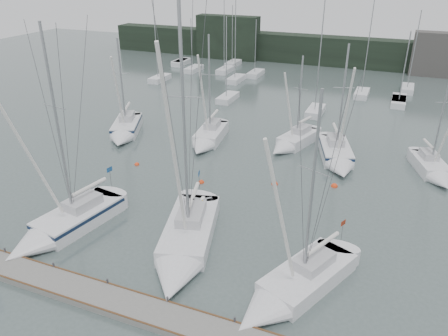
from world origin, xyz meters
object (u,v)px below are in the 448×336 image
(sailboat_mid_e, at_px, (434,171))
(sailboat_mid_c, at_px, (292,143))
(buoy_d, at_px, (334,186))
(sailboat_mid_a, at_px, (125,131))
(buoy_c, at_px, (137,165))
(sailboat_mid_b, at_px, (207,139))
(buoy_a, at_px, (201,183))
(sailboat_near_left, at_px, (59,228))
(sailboat_near_center, at_px, (183,250))
(buoy_b, at_px, (275,184))
(sailboat_mid_d, at_px, (338,157))
(sailboat_near_right, at_px, (287,292))

(sailboat_mid_e, bearing_deg, sailboat_mid_c, 153.30)
(sailboat_mid_c, relative_size, buoy_d, 17.10)
(sailboat_mid_a, distance_m, buoy_c, 7.90)
(sailboat_mid_b, xyz_separation_m, buoy_a, (3.11, -8.18, -0.57))
(sailboat_near_left, height_order, buoy_c, sailboat_near_left)
(sailboat_near_center, bearing_deg, sailboat_near_left, 171.13)
(sailboat_mid_b, relative_size, buoy_a, 23.28)
(sailboat_mid_c, distance_m, buoy_b, 8.62)
(sailboat_mid_e, bearing_deg, buoy_c, 177.64)
(sailboat_mid_a, height_order, buoy_c, sailboat_mid_a)
(sailboat_near_left, relative_size, buoy_a, 30.17)
(sailboat_near_left, xyz_separation_m, buoy_c, (-1.36, 12.03, -0.61))
(sailboat_near_center, bearing_deg, sailboat_mid_e, 35.38)
(sailboat_mid_d, xyz_separation_m, buoy_c, (-17.49, -7.54, -0.61))
(sailboat_mid_b, height_order, buoy_b, sailboat_mid_b)
(sailboat_mid_a, height_order, buoy_b, sailboat_mid_a)
(sailboat_near_right, bearing_deg, buoy_a, 157.06)
(sailboat_near_right, height_order, sailboat_mid_a, sailboat_near_right)
(buoy_a, bearing_deg, sailboat_mid_c, 63.59)
(sailboat_mid_c, relative_size, sailboat_mid_e, 0.91)
(sailboat_mid_b, distance_m, sailboat_mid_d, 13.42)
(sailboat_near_left, relative_size, buoy_c, 32.71)
(sailboat_near_left, distance_m, sailboat_mid_d, 25.36)
(sailboat_near_right, bearing_deg, buoy_c, 169.18)
(sailboat_near_right, bearing_deg, sailboat_mid_e, 91.79)
(sailboat_near_left, bearing_deg, sailboat_mid_c, 72.89)
(sailboat_near_left, height_order, sailboat_mid_b, sailboat_near_left)
(buoy_b, bearing_deg, sailboat_near_left, -132.07)
(sailboat_mid_b, distance_m, buoy_a, 8.77)
(buoy_c, bearing_deg, sailboat_near_center, -46.12)
(sailboat_mid_e, bearing_deg, sailboat_near_left, -160.28)
(buoy_a, relative_size, buoy_c, 1.08)
(sailboat_near_center, xyz_separation_m, buoy_d, (7.51, 13.63, -0.56))
(sailboat_near_left, relative_size, buoy_d, 26.38)
(sailboat_near_left, bearing_deg, buoy_d, 51.39)
(sailboat_mid_c, relative_size, buoy_c, 21.21)
(sailboat_mid_c, distance_m, sailboat_mid_e, 13.55)
(sailboat_near_center, relative_size, buoy_b, 30.74)
(sailboat_mid_a, height_order, buoy_a, sailboat_mid_a)
(buoy_a, xyz_separation_m, buoy_d, (10.86, 3.66, 0.00))
(buoy_a, height_order, buoy_b, buoy_b)
(sailboat_near_center, distance_m, buoy_a, 10.53)
(sailboat_near_right, xyz_separation_m, buoy_b, (-4.61, 13.34, -0.51))
(sailboat_near_center, xyz_separation_m, sailboat_mid_b, (-6.47, 18.14, 0.01))
(sailboat_near_right, height_order, buoy_b, sailboat_near_right)
(buoy_a, distance_m, buoy_b, 6.37)
(sailboat_mid_a, xyz_separation_m, sailboat_mid_b, (9.33, 1.31, -0.06))
(sailboat_mid_d, height_order, buoy_c, sailboat_mid_d)
(buoy_c, bearing_deg, sailboat_mid_a, 131.83)
(sailboat_mid_b, relative_size, buoy_c, 25.23)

